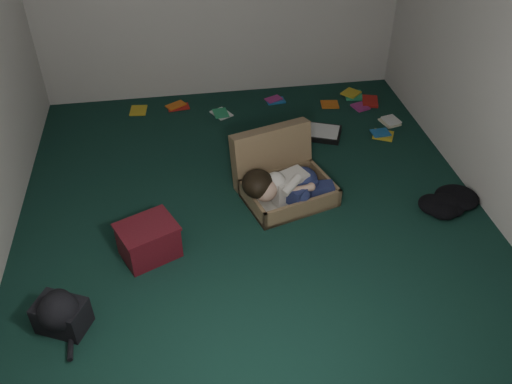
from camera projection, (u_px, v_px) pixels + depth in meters
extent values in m
plane|color=#102E25|center=(253.00, 213.00, 4.70)|extent=(4.50, 4.50, 0.00)
plane|color=silver|center=(341.00, 328.00, 2.15)|extent=(4.50, 0.00, 4.50)
plane|color=silver|center=(510.00, 57.00, 4.14)|extent=(0.00, 4.50, 4.50)
cube|color=olive|center=(289.00, 193.00, 4.78)|extent=(0.87, 0.73, 0.17)
cube|color=beige|center=(289.00, 197.00, 4.81)|extent=(0.79, 0.65, 0.02)
cube|color=olive|center=(272.00, 156.00, 4.92)|extent=(0.79, 0.43, 0.55)
cube|color=silver|center=(289.00, 186.00, 4.70)|extent=(0.37, 0.30, 0.24)
sphere|color=tan|center=(265.00, 190.00, 4.56)|extent=(0.20, 0.20, 0.20)
ellipsoid|color=black|center=(258.00, 184.00, 4.56)|extent=(0.27, 0.28, 0.23)
ellipsoid|color=navy|center=(304.00, 181.00, 4.76)|extent=(0.25, 0.28, 0.23)
cube|color=navy|center=(302.00, 192.00, 4.66)|extent=(0.31, 0.28, 0.15)
cube|color=navy|center=(319.00, 190.00, 4.72)|extent=(0.26, 0.14, 0.12)
sphere|color=white|center=(326.00, 187.00, 4.79)|extent=(0.12, 0.12, 0.12)
sphere|color=white|center=(331.00, 193.00, 4.74)|extent=(0.11, 0.11, 0.11)
cylinder|color=tan|center=(302.00, 189.00, 4.59)|extent=(0.21, 0.12, 0.07)
cube|color=#531019|center=(149.00, 242.00, 4.22)|extent=(0.51, 0.47, 0.28)
cube|color=#531019|center=(146.00, 227.00, 4.12)|extent=(0.54, 0.49, 0.02)
cube|color=black|center=(320.00, 133.00, 5.67)|extent=(0.52, 0.46, 0.05)
cube|color=white|center=(320.00, 130.00, 5.66)|extent=(0.46, 0.40, 0.01)
cube|color=gold|center=(138.00, 110.00, 6.08)|extent=(0.20, 0.15, 0.02)
cube|color=#AE1B17|center=(178.00, 107.00, 6.13)|extent=(0.25, 0.24, 0.02)
cube|color=white|center=(221.00, 113.00, 6.02)|extent=(0.20, 0.24, 0.02)
cube|color=#1E61A3|center=(276.00, 101.00, 6.25)|extent=(0.21, 0.24, 0.02)
cube|color=orange|center=(330.00, 104.00, 6.18)|extent=(0.25, 0.24, 0.02)
cube|color=#28935A|center=(353.00, 95.00, 6.35)|extent=(0.22, 0.17, 0.02)
cube|color=#9E2772|center=(360.00, 107.00, 6.14)|extent=(0.25, 0.25, 0.02)
cube|color=beige|center=(390.00, 122.00, 5.88)|extent=(0.19, 0.23, 0.02)
cube|color=gold|center=(383.00, 136.00, 5.66)|extent=(0.23, 0.25, 0.02)
cube|color=#AE1B17|center=(370.00, 102.00, 6.23)|extent=(0.25, 0.23, 0.02)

